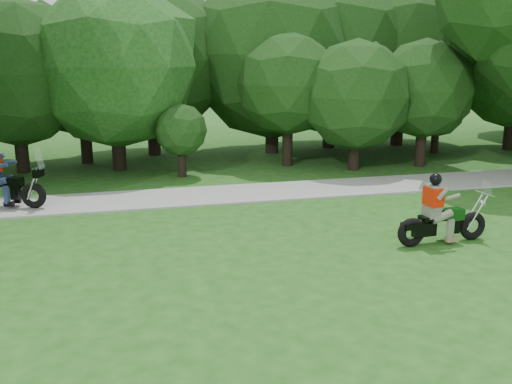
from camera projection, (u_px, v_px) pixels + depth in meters
name	position (u px, v px, depth m)	size (l,w,h in m)	color
ground	(368.00, 305.00, 9.48)	(100.00, 100.00, 0.00)	#205217
walkway	(253.00, 193.00, 17.01)	(60.00, 2.20, 0.06)	gray
tree_line	(261.00, 64.00, 22.86)	(40.37, 11.31, 7.65)	black
chopper_motorcycle	(439.00, 218.00, 12.43)	(2.23, 0.60, 1.59)	black
touring_motorcycle	(0.00, 185.00, 15.17)	(2.17, 1.23, 1.71)	black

